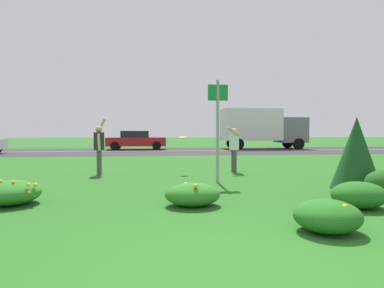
{
  "coord_description": "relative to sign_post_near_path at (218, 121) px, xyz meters",
  "views": [
    {
      "loc": [
        -0.72,
        -3.12,
        1.45
      ],
      "look_at": [
        0.56,
        8.57,
        0.98
      ],
      "focal_mm": 31.05,
      "sensor_mm": 36.0,
      "label": 1
    }
  ],
  "objects": [
    {
      "name": "box_truck_gray",
      "position": [
        6.77,
        16.92,
        0.08
      ],
      "size": [
        6.7,
        2.46,
        3.2
      ],
      "color": "slate",
      "rests_on": "ground"
    },
    {
      "name": "daylily_clump_front_right",
      "position": [
        2.07,
        -3.31,
        -1.47
      ],
      "size": [
        1.03,
        0.86,
        0.5
      ],
      "color": "#23661E",
      "rests_on": "ground"
    },
    {
      "name": "daylily_clump_front_center",
      "position": [
        -4.58,
        -2.29,
        -1.48
      ],
      "size": [
        1.18,
        1.14,
        0.52
      ],
      "color": "#2D7526",
      "rests_on": "ground"
    },
    {
      "name": "daylily_clump_mid_right",
      "position": [
        0.72,
        -4.65,
        -1.49
      ],
      "size": [
        0.96,
        0.91,
        0.46
      ],
      "color": "#23661E",
      "rests_on": "ground"
    },
    {
      "name": "sign_post_near_path",
      "position": [
        0.0,
        0.0,
        0.0
      ],
      "size": [
        0.56,
        0.1,
        2.86
      ],
      "color": "#93969B",
      "rests_on": "ground"
    },
    {
      "name": "person_catcher_white_shirt",
      "position": [
        1.02,
        2.31,
        -0.8
      ],
      "size": [
        0.49,
        0.5,
        1.62
      ],
      "color": "silver",
      "rests_on": "ground"
    },
    {
      "name": "daylily_clump_front_left",
      "position": [
        -1.01,
        -2.79,
        -1.5
      ],
      "size": [
        1.07,
        0.86,
        0.47
      ],
      "color": "#2D7526",
      "rests_on": "ground"
    },
    {
      "name": "ground_plane",
      "position": [
        -0.99,
        4.42,
        -1.72
      ],
      "size": [
        120.0,
        120.0,
        0.0
      ],
      "primitive_type": "plane",
      "color": "#26601E"
    },
    {
      "name": "evergreen_shrub_side",
      "position": [
        3.22,
        -1.41,
        -0.82
      ],
      "size": [
        1.2,
        1.2,
        1.8
      ],
      "primitive_type": "cone",
      "color": "#19471E",
      "rests_on": "ground"
    },
    {
      "name": "car_red_center_left",
      "position": [
        -3.23,
        16.92,
        -0.98
      ],
      "size": [
        4.5,
        2.0,
        1.45
      ],
      "color": "maroon",
      "rests_on": "ground"
    },
    {
      "name": "highway_center_stripe",
      "position": [
        -0.99,
        14.83,
        -1.71
      ],
      "size": [
        120.0,
        0.16,
        0.0
      ],
      "primitive_type": "cube",
      "color": "yellow",
      "rests_on": "ground"
    },
    {
      "name": "frisbee_orange",
      "position": [
        -0.8,
        2.12,
        -0.49
      ],
      "size": [
        0.27,
        0.26,
        0.09
      ],
      "color": "orange"
    },
    {
      "name": "person_thrower_dark_shirt",
      "position": [
        -3.58,
        2.06,
        -0.75
      ],
      "size": [
        0.38,
        0.5,
        1.87
      ],
      "color": "#232328",
      "rests_on": "ground"
    },
    {
      "name": "highway_strip",
      "position": [
        -0.99,
        14.83,
        -1.72
      ],
      "size": [
        120.0,
        9.25,
        0.01
      ],
      "primitive_type": "cube",
      "color": "#2D2D30",
      "rests_on": "ground"
    }
  ]
}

